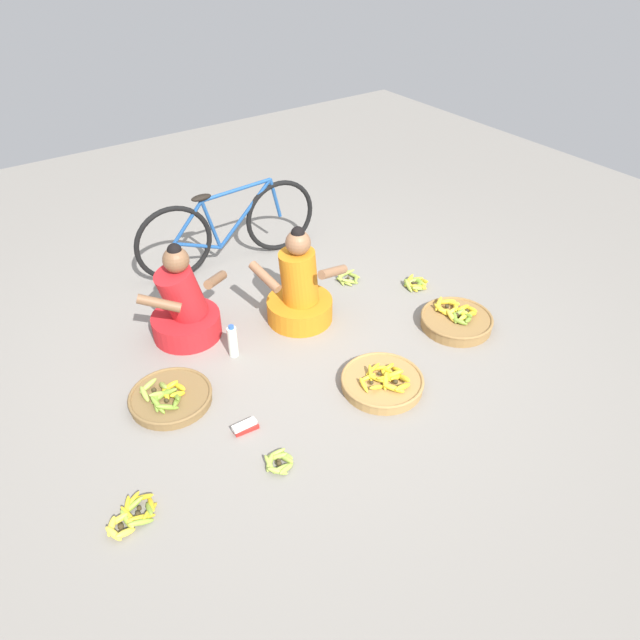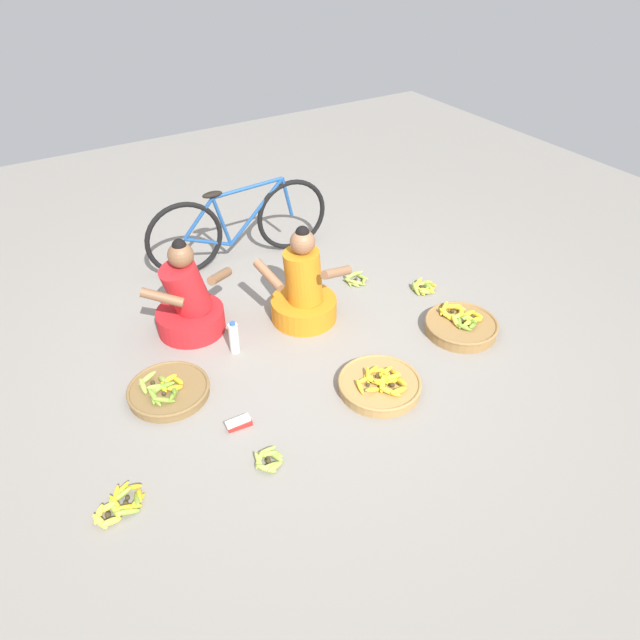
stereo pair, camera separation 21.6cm
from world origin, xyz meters
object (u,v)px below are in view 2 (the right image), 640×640
(vendor_woman_behind, at_px, (189,303))
(banana_basket_back_right, at_px, (168,390))
(loose_bananas_back_left, at_px, (423,287))
(packet_carton_stack, at_px, (239,423))
(vendor_woman_front, at_px, (304,291))
(banana_basket_mid_right, at_px, (380,384))
(banana_basket_near_vendor, at_px, (461,325))
(bicycle_leaning, at_px, (240,225))
(loose_bananas_front_left, at_px, (120,505))
(loose_bananas_near_bicycle, at_px, (269,460))
(water_bottle, at_px, (234,338))
(loose_bananas_mid_left, at_px, (356,279))

(vendor_woman_behind, xyz_separation_m, banana_basket_back_right, (-0.41, -0.61, -0.21))
(loose_bananas_back_left, height_order, packet_carton_stack, loose_bananas_back_left)
(vendor_woman_front, xyz_separation_m, banana_basket_mid_right, (0.02, -1.00, -0.21))
(banana_basket_near_vendor, bearing_deg, banana_basket_mid_right, -167.30)
(bicycle_leaning, height_order, loose_bananas_front_left, bicycle_leaning)
(vendor_woman_front, height_order, bicycle_leaning, vendor_woman_front)
(loose_bananas_near_bicycle, relative_size, water_bottle, 0.77)
(loose_bananas_front_left, relative_size, water_bottle, 1.21)
(loose_bananas_near_bicycle, xyz_separation_m, packet_carton_stack, (-0.03, 0.36, 0.00))
(loose_bananas_near_bicycle, bearing_deg, loose_bananas_mid_left, 41.51)
(vendor_woman_front, relative_size, water_bottle, 3.03)
(banana_basket_near_vendor, xyz_separation_m, loose_bananas_front_left, (-2.73, -0.24, -0.03))
(loose_bananas_mid_left, xyz_separation_m, packet_carton_stack, (-1.61, -1.04, 0.00))
(vendor_woman_front, distance_m, bicycle_leaning, 1.09)
(vendor_woman_front, relative_size, banana_basket_near_vendor, 1.45)
(bicycle_leaning, distance_m, loose_bananas_front_left, 2.76)
(water_bottle, distance_m, packet_carton_stack, 0.77)
(vendor_woman_behind, height_order, banana_basket_back_right, vendor_woman_behind)
(vendor_woman_behind, bearing_deg, vendor_woman_front, -21.55)
(banana_basket_near_vendor, bearing_deg, vendor_woman_behind, 147.86)
(banana_basket_back_right, distance_m, loose_bananas_mid_left, 1.96)
(vendor_woman_behind, xyz_separation_m, loose_bananas_near_bicycle, (-0.10, -1.49, -0.23))
(loose_bananas_front_left, xyz_separation_m, packet_carton_stack, (0.83, 0.22, 0.00))
(banana_basket_mid_right, distance_m, loose_bananas_mid_left, 1.38)
(banana_basket_back_right, relative_size, loose_bananas_back_left, 2.38)
(loose_bananas_near_bicycle, distance_m, water_bottle, 1.11)
(loose_bananas_near_bicycle, xyz_separation_m, loose_bananas_back_left, (2.00, 0.99, 0.00))
(banana_basket_near_vendor, distance_m, loose_bananas_near_bicycle, 1.91)
(banana_basket_back_right, distance_m, loose_bananas_back_left, 2.31)
(packet_carton_stack, bearing_deg, loose_bananas_near_bicycle, -85.66)
(banana_basket_back_right, bearing_deg, bicycle_leaning, 48.79)
(banana_basket_mid_right, xyz_separation_m, packet_carton_stack, (-0.97, 0.19, -0.02))
(loose_bananas_back_left, xyz_separation_m, water_bottle, (-1.72, 0.08, 0.10))
(loose_bananas_mid_left, bearing_deg, banana_basket_mid_right, -117.38)
(banana_basket_back_right, xyz_separation_m, banana_basket_near_vendor, (2.18, -0.50, 0.01))
(vendor_woman_behind, distance_m, loose_bananas_mid_left, 1.50)
(vendor_woman_front, xyz_separation_m, packet_carton_stack, (-0.95, -0.81, -0.23))
(loose_bananas_front_left, relative_size, loose_bananas_mid_left, 1.44)
(vendor_woman_behind, distance_m, bicycle_leaning, 1.10)
(banana_basket_back_right, xyz_separation_m, water_bottle, (0.58, 0.19, 0.08))
(vendor_woman_behind, bearing_deg, loose_bananas_front_left, -125.36)
(banana_basket_near_vendor, distance_m, water_bottle, 1.74)
(banana_basket_mid_right, distance_m, banana_basket_back_right, 1.44)
(loose_bananas_near_bicycle, height_order, water_bottle, water_bottle)
(vendor_woman_behind, relative_size, banana_basket_near_vendor, 1.41)
(vendor_woman_behind, xyz_separation_m, packet_carton_stack, (-0.13, -1.13, -0.22))
(bicycle_leaning, distance_m, packet_carton_stack, 2.13)
(vendor_woman_front, relative_size, loose_bananas_front_left, 2.51)
(banana_basket_back_right, relative_size, packet_carton_stack, 3.29)
(banana_basket_mid_right, relative_size, loose_bananas_front_left, 1.76)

